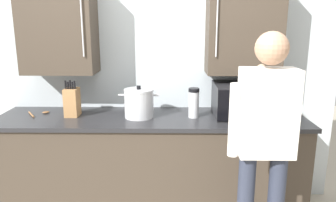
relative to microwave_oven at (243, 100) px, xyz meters
The scene contains 8 objects.
back_wall_tiled 0.90m from the microwave_oven, 160.75° to the left, with size 3.46×0.44×2.52m.
counter_unit 0.99m from the microwave_oven, behind, with size 2.64×0.66×0.91m.
microwave_oven is the anchor object (origin of this frame).
knife_block 1.47m from the microwave_oven, behind, with size 0.11×0.15×0.32m.
thermos_flask 0.43m from the microwave_oven, behind, with size 0.09×0.09×0.25m.
stock_pot 0.89m from the microwave_oven, behind, with size 0.35×0.25×0.27m.
wooden_spoon 1.78m from the microwave_oven, behind, with size 0.20×0.19×0.02m.
person_figure 0.78m from the microwave_oven, 91.99° to the right, with size 0.44×0.59×1.65m.
Camera 1 is at (0.18, -1.99, 1.70)m, focal length 34.85 mm.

